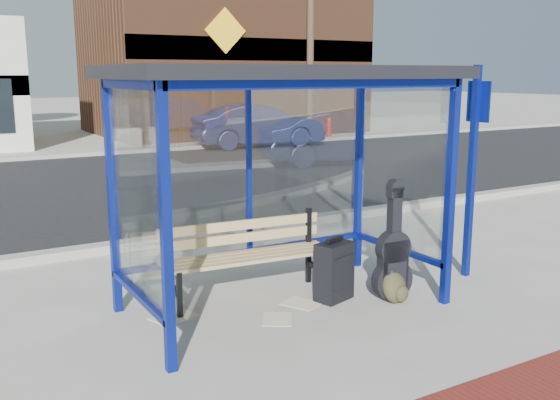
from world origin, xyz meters
TOP-DOWN VIEW (x-y plane):
  - ground at (0.00, 0.00)m, footprint 120.00×120.00m
  - curb_near at (0.00, 2.90)m, footprint 60.00×0.25m
  - street_asphalt at (0.00, 8.00)m, footprint 60.00×10.00m
  - curb_far at (0.00, 13.10)m, footprint 60.00×0.25m
  - far_sidewalk at (0.00, 15.00)m, footprint 60.00×4.00m
  - bus_shelter at (0.00, 0.07)m, footprint 3.30×1.80m
  - storefront_brown at (8.00, 18.49)m, footprint 10.00×7.08m
  - tree_right at (12.50, 22.00)m, footprint 3.60×3.60m
  - utility_pole_east at (9.00, 13.40)m, footprint 1.60×0.24m
  - bench at (-0.19, 0.46)m, footprint 1.87×0.60m
  - guitar_bag at (1.08, -0.40)m, footprint 0.45×0.16m
  - suitcase at (0.55, -0.10)m, footprint 0.45×0.35m
  - backpack at (1.05, -0.49)m, footprint 0.32×0.30m
  - sign_post at (2.39, -0.21)m, footprint 0.11×0.31m
  - newspaper_a at (-1.08, 0.30)m, footprint 0.49×0.44m
  - newspaper_b at (-0.23, -0.26)m, footprint 0.42×0.45m
  - newspaper_c at (0.20, -0.02)m, footprint 0.43×0.46m
  - parked_car at (6.53, 12.65)m, footprint 4.32×1.90m
  - fire_hydrant at (9.83, 13.40)m, footprint 0.36×0.24m

SIDE VIEW (x-z plane):
  - ground at x=0.00m, z-range 0.00..0.00m
  - street_asphalt at x=0.00m, z-range 0.00..0.00m
  - newspaper_b at x=-0.23m, z-range 0.00..0.01m
  - newspaper_c at x=0.20m, z-range 0.00..0.01m
  - newspaper_a at x=-1.08m, z-range 0.00..0.01m
  - far_sidewalk at x=0.00m, z-range 0.00..0.01m
  - curb_near at x=0.00m, z-range 0.00..0.12m
  - curb_far at x=0.00m, z-range 0.00..0.12m
  - backpack at x=1.05m, z-range -0.01..0.34m
  - suitcase at x=0.55m, z-range -0.03..0.66m
  - fire_hydrant at x=9.83m, z-range 0.03..0.84m
  - guitar_bag at x=1.08m, z-range -0.16..1.05m
  - bench at x=-0.19m, z-range 0.06..0.93m
  - parked_car at x=6.53m, z-range 0.00..1.38m
  - sign_post at x=2.39m, z-range 0.15..2.60m
  - bus_shelter at x=0.00m, z-range 0.86..3.28m
  - storefront_brown at x=8.00m, z-range 0.00..6.40m
  - utility_pole_east at x=9.00m, z-range 0.11..8.11m
  - tree_right at x=12.50m, z-range 1.94..8.97m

